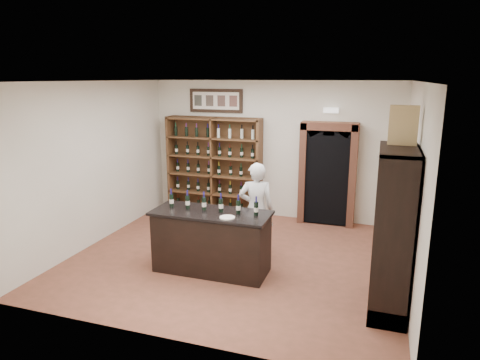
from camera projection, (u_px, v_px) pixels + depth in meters
name	position (u px, v px, depth m)	size (l,w,h in m)	color
floor	(235.00, 258.00, 7.45)	(5.50, 5.50, 0.00)	brown
ceiling	(235.00, 81.00, 6.74)	(5.50, 5.50, 0.00)	white
wall_back	(272.00, 150.00, 9.40)	(5.50, 0.04, 3.00)	silver
wall_left	(95.00, 164.00, 7.94)	(0.04, 5.00, 3.00)	silver
wall_right	(413.00, 187.00, 6.26)	(0.04, 5.00, 3.00)	silver
wine_shelf	(215.00, 166.00, 9.74)	(2.20, 0.38, 2.20)	brown
framed_picture	(216.00, 101.00, 9.53)	(1.25, 0.04, 0.52)	black
arched_doorway	(328.00, 171.00, 8.95)	(1.17, 0.35, 2.17)	black
emergency_light	(331.00, 110.00, 8.74)	(0.30, 0.10, 0.10)	white
tasting_counter	(211.00, 242.00, 6.84)	(1.88, 0.78, 1.00)	black
counter_bottle_0	(171.00, 200.00, 6.98)	(0.07, 0.07, 0.30)	black
counter_bottle_1	(188.00, 202.00, 6.89)	(0.07, 0.07, 0.30)	black
counter_bottle_2	(204.00, 203.00, 6.80)	(0.07, 0.07, 0.30)	black
counter_bottle_3	(221.00, 205.00, 6.71)	(0.07, 0.07, 0.30)	black
counter_bottle_4	(238.00, 207.00, 6.62)	(0.07, 0.07, 0.30)	black
counter_bottle_5	(256.00, 208.00, 6.54)	(0.07, 0.07, 0.30)	black
side_cabinet	(393.00, 256.00, 5.67)	(0.48, 1.20, 2.20)	black
shopkeeper	(256.00, 209.00, 7.43)	(0.60, 0.40, 1.65)	silver
plate	(227.00, 218.00, 6.42)	(0.23, 0.23, 0.02)	silver
wine_crate	(403.00, 125.00, 5.54)	(0.36, 0.15, 0.51)	tan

